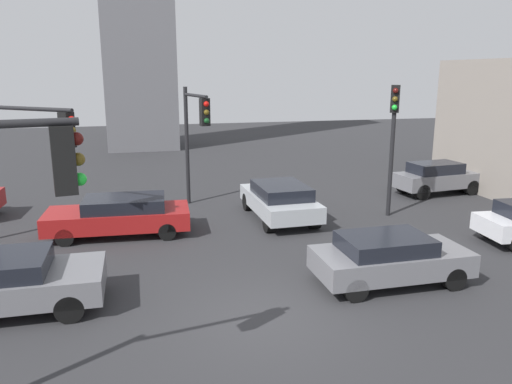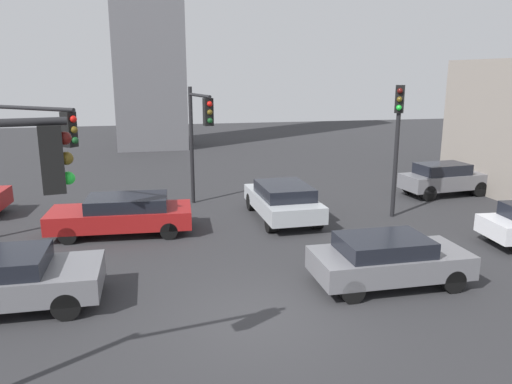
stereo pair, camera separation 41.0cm
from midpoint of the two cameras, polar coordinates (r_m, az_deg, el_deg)
ground_plane at (r=11.58m, az=1.65°, el=-14.23°), size 88.15×88.15×0.00m
traffic_light_0 at (r=19.61m, az=-5.86°, el=7.55°), size 0.70×2.68×4.83m
traffic_light_3 at (r=16.60m, az=-24.05°, el=5.24°), size 3.27×2.74×4.68m
traffic_light_4 at (r=19.31m, az=16.49°, el=7.21°), size 0.44×0.49×4.94m
car_0 at (r=13.47m, az=15.69°, el=-7.39°), size 3.98×1.82×1.30m
car_2 at (r=17.53m, az=-14.32°, el=-2.44°), size 4.83×2.19×1.32m
car_3 at (r=18.68m, az=3.71°, el=-0.93°), size 2.07×4.40×1.38m
car_6 at (r=23.91m, az=21.16°, el=1.45°), size 4.03×1.92×1.46m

